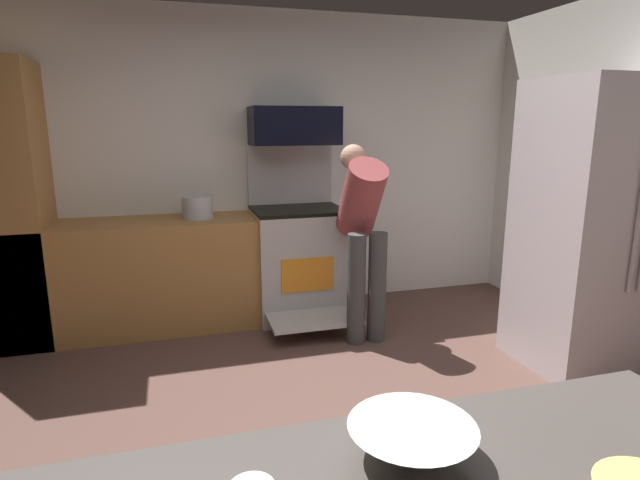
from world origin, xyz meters
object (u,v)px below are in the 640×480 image
mixing_bowl_prep (412,442)px  oven_range (298,258)px  refrigerator (593,227)px  person_cook (363,227)px  microwave (294,126)px  stock_pot (197,207)px

mixing_bowl_prep → oven_range: bearing=80.9°
refrigerator → person_cook: bearing=147.9°
microwave → mixing_bowl_prep: 3.48m
oven_range → person_cook: (0.36, -0.62, 0.38)m
oven_range → mixing_bowl_prep: oven_range is taller
refrigerator → person_cook: 1.59m
stock_pot → microwave: bearing=5.5°
microwave → person_cook: size_ratio=0.49×
microwave → refrigerator: 2.40m
mixing_bowl_prep → stock_pot: size_ratio=1.21×
oven_range → stock_pot: oven_range is taller
oven_range → person_cook: bearing=-59.8°
oven_range → stock_pot: 0.97m
refrigerator → stock_pot: (-2.53, 1.47, 0.02)m
person_cook → oven_range: bearing=120.2°
refrigerator → mixing_bowl_prep: (-2.22, -1.81, -0.03)m
person_cook → stock_pot: person_cook is taller
microwave → mixing_bowl_prep: (-0.52, -3.37, -0.69)m
microwave → person_cook: microwave is taller
oven_range → refrigerator: bearing=-40.6°
stock_pot → refrigerator: bearing=-30.2°
person_cook → refrigerator: bearing=-32.1°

